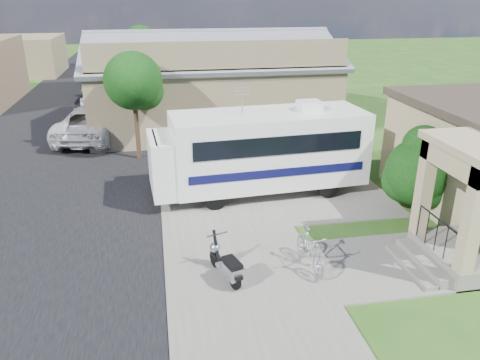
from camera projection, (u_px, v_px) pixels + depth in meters
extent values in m
plane|color=#1D4813|center=(274.00, 256.00, 12.92)|extent=(120.00, 120.00, 0.00)
cube|color=black|center=(55.00, 156.00, 20.80)|extent=(9.00, 80.00, 0.02)
cube|color=#615F58|center=(201.00, 147.00, 21.87)|extent=(4.00, 80.00, 0.06)
cube|color=#615F58|center=(283.00, 189.00, 17.27)|extent=(7.00, 6.00, 0.05)
cube|color=#615F58|center=(392.00, 263.00, 12.50)|extent=(4.00, 3.00, 0.05)
cube|color=black|center=(414.00, 155.00, 15.66)|extent=(0.04, 1.10, 1.20)
cube|color=#615F58|center=(458.00, 256.00, 12.42)|extent=(1.60, 2.40, 0.50)
cube|color=#615F58|center=(423.00, 262.00, 12.29)|extent=(0.40, 2.16, 0.32)
cube|color=#615F58|center=(410.00, 266.00, 12.26)|extent=(0.35, 2.16, 0.16)
cube|color=#93835D|center=(424.00, 187.00, 12.66)|extent=(0.35, 0.35, 2.70)
cube|color=#93835D|center=(472.00, 221.00, 10.78)|extent=(0.35, 0.35, 2.70)
cube|color=#93835D|center=(454.00, 162.00, 11.31)|extent=(0.35, 2.40, 0.50)
cylinder|color=black|center=(439.00, 220.00, 11.87)|extent=(0.04, 1.70, 0.04)
cube|color=#726247|center=(211.00, 92.00, 25.03)|extent=(12.00, 8.00, 3.60)
cube|color=#595B65|center=(215.00, 51.00, 22.32)|extent=(12.50, 4.40, 1.78)
cube|color=#595B65|center=(205.00, 43.00, 25.97)|extent=(12.50, 4.40, 1.78)
cube|color=#595B65|center=(209.00, 33.00, 23.89)|extent=(12.50, 0.50, 0.22)
cube|color=#726247|center=(220.00, 56.00, 20.59)|extent=(11.76, 0.20, 1.30)
cube|color=#726247|center=(13.00, 56.00, 40.86)|extent=(8.00, 7.00, 3.20)
cylinder|color=black|center=(137.00, 123.00, 19.91)|extent=(0.20, 0.20, 3.15)
sphere|color=black|center=(133.00, 81.00, 19.24)|extent=(2.40, 2.40, 2.40)
sphere|color=black|center=(144.00, 90.00, 19.66)|extent=(1.68, 1.68, 1.68)
cylinder|color=black|center=(140.00, 81.00, 29.02)|extent=(0.20, 0.20, 3.29)
sphere|color=black|center=(138.00, 50.00, 28.31)|extent=(2.40, 2.40, 2.40)
sphere|color=black|center=(145.00, 57.00, 28.74)|extent=(1.68, 1.68, 1.68)
cylinder|color=black|center=(142.00, 63.00, 37.28)|extent=(0.20, 0.20, 3.01)
sphere|color=black|center=(140.00, 41.00, 36.64)|extent=(2.40, 2.40, 2.40)
sphere|color=black|center=(146.00, 46.00, 37.05)|extent=(1.68, 1.68, 1.68)
cube|color=silver|center=(269.00, 148.00, 16.43)|extent=(6.88, 2.85, 2.50)
cube|color=silver|center=(162.00, 164.00, 15.69)|extent=(0.92, 2.33, 1.93)
cube|color=black|center=(155.00, 150.00, 15.45)|extent=(0.19, 2.04, 0.87)
cube|color=black|center=(280.00, 146.00, 15.17)|extent=(5.72, 0.41, 0.63)
cube|color=black|center=(259.00, 126.00, 17.36)|extent=(5.72, 0.41, 0.63)
cube|color=#0B0C38|center=(279.00, 173.00, 15.52)|extent=(6.05, 0.42, 0.29)
cube|color=#0B0C38|center=(259.00, 151.00, 17.71)|extent=(6.05, 0.42, 0.29)
cube|color=silver|center=(309.00, 106.00, 16.22)|extent=(0.81, 0.72, 0.34)
cylinder|color=#9C9DA3|center=(242.00, 100.00, 15.56)|extent=(0.04, 0.04, 0.96)
cylinder|color=black|center=(215.00, 198.00, 15.46)|extent=(0.79, 0.32, 0.77)
cylinder|color=black|center=(204.00, 176.00, 17.36)|extent=(0.79, 0.32, 0.77)
cylinder|color=black|center=(328.00, 187.00, 16.37)|extent=(0.79, 0.32, 0.77)
cylinder|color=black|center=(306.00, 166.00, 18.28)|extent=(0.79, 0.32, 0.77)
cylinder|color=black|center=(415.00, 200.00, 15.32)|extent=(0.17, 0.17, 0.87)
sphere|color=black|center=(419.00, 172.00, 14.95)|extent=(2.19, 2.19, 2.19)
sphere|color=black|center=(428.00, 155.00, 15.16)|extent=(1.75, 1.75, 1.75)
sphere|color=black|center=(405.00, 180.00, 15.22)|extent=(1.53, 1.53, 1.53)
sphere|color=black|center=(429.00, 188.00, 14.85)|extent=(1.31, 1.31, 1.31)
sphere|color=black|center=(423.00, 146.00, 14.62)|extent=(1.31, 1.31, 1.31)
cylinder|color=black|center=(235.00, 280.00, 11.31)|extent=(0.25, 0.47, 0.45)
cylinder|color=black|center=(215.00, 259.00, 12.23)|extent=(0.25, 0.47, 0.45)
cube|color=#9C9DA3|center=(226.00, 268.00, 11.71)|extent=(0.46, 0.63, 0.08)
cube|color=#9C9DA3|center=(233.00, 271.00, 11.32)|extent=(0.50, 0.64, 0.31)
cube|color=black|center=(232.00, 263.00, 11.28)|extent=(0.48, 0.68, 0.12)
cube|color=black|center=(238.00, 277.00, 11.12)|extent=(0.24, 0.25, 0.10)
cylinder|color=black|center=(216.00, 246.00, 12.02)|extent=(0.18, 0.35, 0.85)
sphere|color=#9C9DA3|center=(215.00, 247.00, 12.10)|extent=(0.29, 0.29, 0.29)
sphere|color=black|center=(214.00, 246.00, 12.17)|extent=(0.12, 0.12, 0.12)
cylinder|color=black|center=(217.00, 234.00, 11.81)|extent=(0.55, 0.20, 0.04)
cube|color=black|center=(215.00, 255.00, 12.18)|extent=(0.22, 0.32, 0.06)
imported|color=#9C9DA3|center=(310.00, 251.00, 12.11)|extent=(0.65, 1.81, 1.06)
imported|color=beige|center=(95.00, 122.00, 23.05)|extent=(3.79, 6.33, 1.65)
imported|color=beige|center=(101.00, 93.00, 29.82)|extent=(2.56, 5.70, 1.62)
cylinder|color=#136218|center=(403.00, 243.00, 13.39)|extent=(0.35, 0.35, 0.16)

